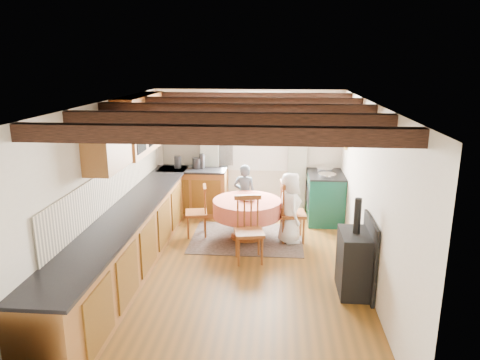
# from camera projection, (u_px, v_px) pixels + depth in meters

# --- Properties ---
(floor) EXTENTS (3.60, 5.50, 0.00)m
(floor) POSITION_uv_depth(u_px,v_px,m) (235.00, 272.00, 6.43)
(floor) COLOR brown
(floor) RESTS_ON ground
(ceiling) EXTENTS (3.60, 5.50, 0.00)m
(ceiling) POSITION_uv_depth(u_px,v_px,m) (235.00, 103.00, 5.80)
(ceiling) COLOR white
(ceiling) RESTS_ON ground
(wall_back) EXTENTS (3.60, 0.00, 2.40)m
(wall_back) POSITION_uv_depth(u_px,v_px,m) (248.00, 152.00, 8.76)
(wall_back) COLOR silver
(wall_back) RESTS_ON ground
(wall_front) EXTENTS (3.60, 0.00, 2.40)m
(wall_front) POSITION_uv_depth(u_px,v_px,m) (201.00, 293.00, 3.47)
(wall_front) COLOR silver
(wall_front) RESTS_ON ground
(wall_left) EXTENTS (0.00, 5.50, 2.40)m
(wall_left) POSITION_uv_depth(u_px,v_px,m) (107.00, 189.00, 6.26)
(wall_left) COLOR silver
(wall_left) RESTS_ON ground
(wall_right) EXTENTS (0.00, 5.50, 2.40)m
(wall_right) POSITION_uv_depth(u_px,v_px,m) (370.00, 195.00, 5.97)
(wall_right) COLOR silver
(wall_right) RESTS_ON ground
(beam_a) EXTENTS (3.60, 0.16, 0.16)m
(beam_a) POSITION_uv_depth(u_px,v_px,m) (213.00, 135.00, 3.90)
(beam_a) COLOR #3B1F14
(beam_a) RESTS_ON ceiling
(beam_b) EXTENTS (3.60, 0.16, 0.16)m
(beam_b) POSITION_uv_depth(u_px,v_px,m) (226.00, 120.00, 4.86)
(beam_b) COLOR #3B1F14
(beam_b) RESTS_ON ceiling
(beam_c) EXTENTS (3.60, 0.16, 0.16)m
(beam_c) POSITION_uv_depth(u_px,v_px,m) (235.00, 110.00, 5.82)
(beam_c) COLOR #3B1F14
(beam_c) RESTS_ON ceiling
(beam_d) EXTENTS (3.60, 0.16, 0.16)m
(beam_d) POSITION_uv_depth(u_px,v_px,m) (241.00, 103.00, 6.79)
(beam_d) COLOR #3B1F14
(beam_d) RESTS_ON ceiling
(beam_e) EXTENTS (3.60, 0.16, 0.16)m
(beam_e) POSITION_uv_depth(u_px,v_px,m) (246.00, 97.00, 7.75)
(beam_e) COLOR #3B1F14
(beam_e) RESTS_ON ceiling
(splash_left) EXTENTS (0.02, 4.50, 0.55)m
(splash_left) POSITION_uv_depth(u_px,v_px,m) (116.00, 183.00, 6.55)
(splash_left) COLOR beige
(splash_left) RESTS_ON wall_left
(splash_back) EXTENTS (1.40, 0.02, 0.55)m
(splash_back) POSITION_uv_depth(u_px,v_px,m) (198.00, 151.00, 8.82)
(splash_back) COLOR beige
(splash_back) RESTS_ON wall_back
(base_cabinet_left) EXTENTS (0.60, 5.30, 0.88)m
(base_cabinet_left) POSITION_uv_depth(u_px,v_px,m) (131.00, 240.00, 6.43)
(base_cabinet_left) COLOR brown
(base_cabinet_left) RESTS_ON floor
(base_cabinet_back) EXTENTS (1.30, 0.60, 0.88)m
(base_cabinet_back) POSITION_uv_depth(u_px,v_px,m) (194.00, 192.00, 8.75)
(base_cabinet_back) COLOR brown
(base_cabinet_back) RESTS_ON floor
(worktop_left) EXTENTS (0.64, 5.30, 0.04)m
(worktop_left) POSITION_uv_depth(u_px,v_px,m) (131.00, 210.00, 6.31)
(worktop_left) COLOR black
(worktop_left) RESTS_ON base_cabinet_left
(worktop_back) EXTENTS (1.30, 0.64, 0.04)m
(worktop_back) POSITION_uv_depth(u_px,v_px,m) (193.00, 169.00, 8.61)
(worktop_back) COLOR black
(worktop_back) RESTS_ON base_cabinet_back
(wall_cabinet_glass) EXTENTS (0.34, 1.80, 0.90)m
(wall_cabinet_glass) POSITION_uv_depth(u_px,v_px,m) (141.00, 123.00, 7.21)
(wall_cabinet_glass) COLOR brown
(wall_cabinet_glass) RESTS_ON wall_left
(wall_cabinet_solid) EXTENTS (0.34, 0.90, 0.70)m
(wall_cabinet_solid) POSITION_uv_depth(u_px,v_px,m) (107.00, 143.00, 5.78)
(wall_cabinet_solid) COLOR brown
(wall_cabinet_solid) RESTS_ON wall_left
(window_frame) EXTENTS (1.34, 0.03, 1.54)m
(window_frame) POSITION_uv_depth(u_px,v_px,m) (254.00, 132.00, 8.63)
(window_frame) COLOR white
(window_frame) RESTS_ON wall_back
(window_pane) EXTENTS (1.20, 0.01, 1.40)m
(window_pane) POSITION_uv_depth(u_px,v_px,m) (254.00, 132.00, 8.64)
(window_pane) COLOR white
(window_pane) RESTS_ON wall_back
(curtain_left) EXTENTS (0.35, 0.10, 2.10)m
(curtain_left) POSITION_uv_depth(u_px,v_px,m) (210.00, 157.00, 8.75)
(curtain_left) COLOR silver
(curtain_left) RESTS_ON wall_back
(curtain_right) EXTENTS (0.35, 0.10, 2.10)m
(curtain_right) POSITION_uv_depth(u_px,v_px,m) (297.00, 159.00, 8.61)
(curtain_right) COLOR silver
(curtain_right) RESTS_ON wall_back
(curtain_rod) EXTENTS (2.00, 0.03, 0.03)m
(curtain_rod) POSITION_uv_depth(u_px,v_px,m) (254.00, 100.00, 8.40)
(curtain_rod) COLOR black
(curtain_rod) RESTS_ON wall_back
(wall_picture) EXTENTS (0.04, 0.50, 0.60)m
(wall_picture) POSITION_uv_depth(u_px,v_px,m) (345.00, 131.00, 8.05)
(wall_picture) COLOR gold
(wall_picture) RESTS_ON wall_right
(wall_plate) EXTENTS (0.30, 0.02, 0.30)m
(wall_plate) POSITION_uv_depth(u_px,v_px,m) (303.00, 127.00, 8.52)
(wall_plate) COLOR silver
(wall_plate) RESTS_ON wall_back
(rug) EXTENTS (1.86, 1.45, 0.01)m
(rug) POSITION_uv_depth(u_px,v_px,m) (247.00, 238.00, 7.62)
(rug) COLOR black
(rug) RESTS_ON floor
(dining_table) EXTENTS (1.14, 1.14, 0.69)m
(dining_table) POSITION_uv_depth(u_px,v_px,m) (247.00, 220.00, 7.53)
(dining_table) COLOR #D76C55
(dining_table) RESTS_ON floor
(chair_near) EXTENTS (0.50, 0.52, 0.99)m
(chair_near) POSITION_uv_depth(u_px,v_px,m) (249.00, 230.00, 6.65)
(chair_near) COLOR brown
(chair_near) RESTS_ON floor
(chair_left) EXTENTS (0.46, 0.45, 0.88)m
(chair_left) POSITION_uv_depth(u_px,v_px,m) (196.00, 211.00, 7.65)
(chair_left) COLOR brown
(chair_left) RESTS_ON floor
(chair_right) EXTENTS (0.50, 0.48, 1.02)m
(chair_right) POSITION_uv_depth(u_px,v_px,m) (293.00, 211.00, 7.43)
(chair_right) COLOR brown
(chair_right) RESTS_ON floor
(aga_range) EXTENTS (0.65, 1.01, 0.93)m
(aga_range) POSITION_uv_depth(u_px,v_px,m) (325.00, 196.00, 8.40)
(aga_range) COLOR #0F4231
(aga_range) RESTS_ON floor
(cast_iron_stove) EXTENTS (0.38, 0.64, 1.28)m
(cast_iron_stove) POSITION_uv_depth(u_px,v_px,m) (355.00, 246.00, 5.72)
(cast_iron_stove) COLOR black
(cast_iron_stove) RESTS_ON floor
(child_far) EXTENTS (0.44, 0.32, 1.13)m
(child_far) POSITION_uv_depth(u_px,v_px,m) (245.00, 195.00, 8.16)
(child_far) COLOR #3E4E59
(child_far) RESTS_ON floor
(child_right) EXTENTS (0.50, 0.65, 1.18)m
(child_right) POSITION_uv_depth(u_px,v_px,m) (290.00, 208.00, 7.34)
(child_right) COLOR white
(child_right) RESTS_ON floor
(bowl_a) EXTENTS (0.30, 0.30, 0.05)m
(bowl_a) POSITION_uv_depth(u_px,v_px,m) (246.00, 199.00, 7.44)
(bowl_a) COLOR silver
(bowl_a) RESTS_ON dining_table
(bowl_b) EXTENTS (0.30, 0.30, 0.07)m
(bowl_b) POSITION_uv_depth(u_px,v_px,m) (250.00, 199.00, 7.41)
(bowl_b) COLOR silver
(bowl_b) RESTS_ON dining_table
(cup) EXTENTS (0.12, 0.12, 0.09)m
(cup) POSITION_uv_depth(u_px,v_px,m) (247.00, 198.00, 7.40)
(cup) COLOR silver
(cup) RESTS_ON dining_table
(canister_tall) EXTENTS (0.14, 0.14, 0.24)m
(canister_tall) POSITION_uv_depth(u_px,v_px,m) (178.00, 162.00, 8.60)
(canister_tall) COLOR #262628
(canister_tall) RESTS_ON worktop_back
(canister_wide) EXTENTS (0.18, 0.18, 0.20)m
(canister_wide) POSITION_uv_depth(u_px,v_px,m) (197.00, 163.00, 8.59)
(canister_wide) COLOR #262628
(canister_wide) RESTS_ON worktop_back
(canister_slim) EXTENTS (0.10, 0.10, 0.28)m
(canister_slim) POSITION_uv_depth(u_px,v_px,m) (202.00, 161.00, 8.56)
(canister_slim) COLOR #262628
(canister_slim) RESTS_ON worktop_back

